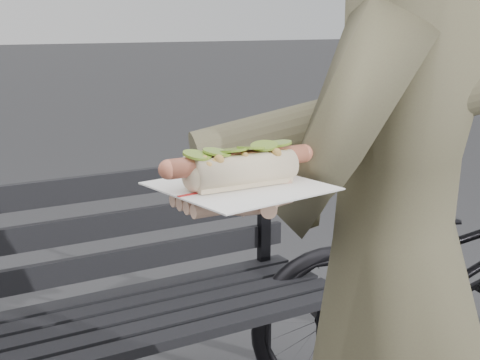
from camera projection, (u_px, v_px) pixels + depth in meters
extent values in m
cylinder|color=black|center=(266.00, 326.00, 2.50)|extent=(0.04, 0.04, 0.45)
cube|color=black|center=(129.00, 349.00, 1.82)|extent=(1.50, 0.07, 0.03)
cube|color=black|center=(117.00, 336.00, 1.89)|extent=(1.50, 0.07, 0.03)
cube|color=black|center=(106.00, 324.00, 1.97)|extent=(1.50, 0.07, 0.03)
cube|color=black|center=(97.00, 313.00, 2.05)|extent=(1.50, 0.07, 0.03)
cube|color=black|center=(87.00, 303.00, 2.12)|extent=(1.50, 0.07, 0.03)
cube|color=black|center=(264.00, 210.00, 2.41)|extent=(0.04, 0.03, 0.42)
cube|color=black|center=(83.00, 269.00, 2.12)|extent=(1.50, 0.02, 0.08)
cube|color=black|center=(80.00, 230.00, 2.09)|extent=(1.50, 0.02, 0.08)
cube|color=black|center=(78.00, 189.00, 2.06)|extent=(1.50, 0.02, 0.08)
imported|color=black|center=(464.00, 264.00, 2.52)|extent=(1.78, 0.96, 0.89)
imported|color=brown|center=(394.00, 281.00, 1.21)|extent=(0.75, 0.64, 1.76)
cylinder|color=brown|center=(348.00, 121.00, 1.06)|extent=(0.51, 0.23, 0.19)
cylinder|color=#D8A384|center=(262.00, 190.00, 0.89)|extent=(0.09, 0.08, 0.07)
ellipsoid|color=#D8A384|center=(240.00, 199.00, 0.86)|extent=(0.10, 0.11, 0.03)
cylinder|color=#D8A384|center=(213.00, 209.00, 0.81)|extent=(0.05, 0.02, 0.02)
cylinder|color=#D8A384|center=(206.00, 205.00, 0.83)|extent=(0.05, 0.02, 0.02)
cylinder|color=#D8A384|center=(199.00, 201.00, 0.84)|extent=(0.05, 0.02, 0.02)
cylinder|color=#D8A384|center=(192.00, 198.00, 0.86)|extent=(0.05, 0.02, 0.02)
cylinder|color=#D8A384|center=(270.00, 206.00, 0.82)|extent=(0.04, 0.05, 0.02)
cube|color=white|center=(240.00, 186.00, 0.86)|extent=(0.21, 0.21, 0.00)
cube|color=#B21E1E|center=(240.00, 185.00, 0.86)|extent=(0.19, 0.03, 0.00)
cylinder|color=#BC6348|center=(240.00, 161.00, 0.85)|extent=(0.20, 0.02, 0.02)
sphere|color=#BC6348|center=(168.00, 170.00, 0.80)|extent=(0.03, 0.02, 0.02)
sphere|color=#BC6348|center=(304.00, 153.00, 0.90)|extent=(0.02, 0.02, 0.02)
sphere|color=#9E6B2D|center=(219.00, 160.00, 0.81)|extent=(0.01, 0.01, 0.01)
sphere|color=#9E6B2D|center=(263.00, 151.00, 0.87)|extent=(0.01, 0.01, 0.01)
sphere|color=#9E6B2D|center=(276.00, 150.00, 0.87)|extent=(0.01, 0.01, 0.01)
sphere|color=#9E6B2D|center=(275.00, 158.00, 0.86)|extent=(0.01, 0.01, 0.01)
sphere|color=#9E6B2D|center=(260.00, 150.00, 0.88)|extent=(0.01, 0.01, 0.01)
sphere|color=#9E6B2D|center=(218.00, 165.00, 0.81)|extent=(0.01, 0.01, 0.01)
sphere|color=#9E6B2D|center=(257.00, 157.00, 0.86)|extent=(0.01, 0.01, 0.01)
sphere|color=#9E6B2D|center=(214.00, 164.00, 0.81)|extent=(0.01, 0.01, 0.01)
sphere|color=#9E6B2D|center=(190.00, 158.00, 0.84)|extent=(0.01, 0.01, 0.01)
sphere|color=#9E6B2D|center=(202.00, 164.00, 0.82)|extent=(0.01, 0.01, 0.01)
sphere|color=#9E6B2D|center=(221.00, 157.00, 0.84)|extent=(0.01, 0.01, 0.01)
sphere|color=#9E6B2D|center=(244.00, 154.00, 0.84)|extent=(0.01, 0.01, 0.01)
sphere|color=#9E6B2D|center=(258.00, 155.00, 0.86)|extent=(0.01, 0.01, 0.01)
sphere|color=#9E6B2D|center=(204.00, 155.00, 0.84)|extent=(0.01, 0.01, 0.01)
sphere|color=#9E6B2D|center=(244.00, 152.00, 0.87)|extent=(0.01, 0.01, 0.01)
sphere|color=#9E6B2D|center=(285.00, 154.00, 0.87)|extent=(0.01, 0.01, 0.01)
sphere|color=#9E6B2D|center=(205.00, 158.00, 0.81)|extent=(0.01, 0.01, 0.01)
sphere|color=#9E6B2D|center=(277.00, 153.00, 0.85)|extent=(0.01, 0.01, 0.01)
sphere|color=#9E6B2D|center=(208.00, 165.00, 0.81)|extent=(0.01, 0.01, 0.01)
sphere|color=#9E6B2D|center=(231.00, 161.00, 0.83)|extent=(0.01, 0.01, 0.01)
sphere|color=#9E6B2D|center=(208.00, 166.00, 0.80)|extent=(0.01, 0.01, 0.01)
sphere|color=#9E6B2D|center=(244.00, 156.00, 0.84)|extent=(0.01, 0.01, 0.01)
cylinder|color=olive|center=(197.00, 155.00, 0.82)|extent=(0.04, 0.04, 0.01)
cylinder|color=olive|center=(217.00, 152.00, 0.83)|extent=(0.04, 0.04, 0.01)
cylinder|color=olive|center=(233.00, 150.00, 0.84)|extent=(0.04, 0.04, 0.01)
cylinder|color=olive|center=(251.00, 148.00, 0.85)|extent=(0.04, 0.04, 0.01)
cylinder|color=olive|center=(264.00, 146.00, 0.86)|extent=(0.04, 0.04, 0.01)
cylinder|color=olive|center=(278.00, 143.00, 0.88)|extent=(0.04, 0.04, 0.01)
cube|color=brown|center=(272.00, 318.00, 3.08)|extent=(0.08, 0.06, 0.00)
cube|color=brown|center=(170.00, 321.00, 3.04)|extent=(0.10, 0.09, 0.00)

